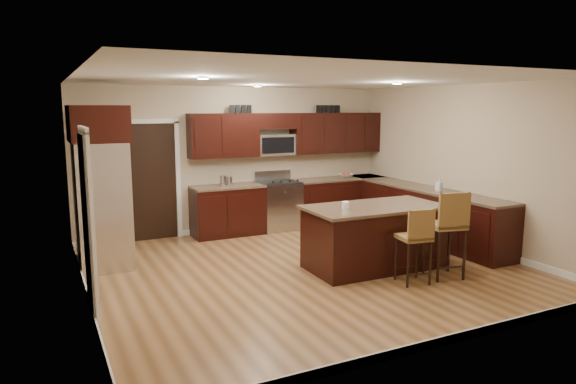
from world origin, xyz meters
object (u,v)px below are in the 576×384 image
stool_right (448,225)px  refrigerator (101,186)px  range (278,205)px  stool_mid (416,237)px  island (374,239)px

stool_right → refrigerator: size_ratio=0.52×
range → refrigerator: (-3.30, -1.00, 0.73)m
stool_mid → range: bearing=103.7°
range → island: (0.22, -2.80, -0.04)m
stool_right → stool_mid: bearing=-169.0°
range → stool_right: size_ratio=0.92×
stool_right → refrigerator: (-4.12, 2.66, 0.45)m
island → stool_mid: (0.07, -0.84, 0.21)m
stool_right → refrigerator: bearing=159.3°
refrigerator → range: bearing=16.8°
stool_right → island: bearing=137.4°
refrigerator → stool_right: bearing=-32.8°
island → stool_right: bearing=-53.8°
stool_mid → stool_right: size_ratio=0.85×
island → stool_mid: stool_mid is taller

